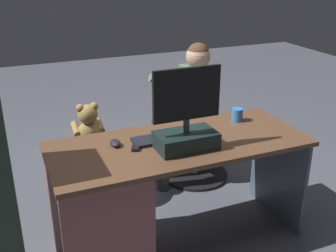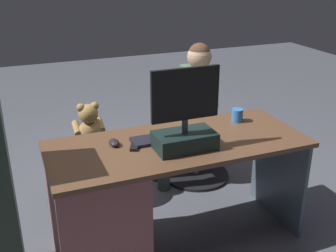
# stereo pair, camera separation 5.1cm
# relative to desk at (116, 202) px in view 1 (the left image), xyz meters

# --- Properties ---
(ground_plane) EXTENTS (10.00, 10.00, 0.00)m
(ground_plane) POSITION_rel_desk_xyz_m (-0.41, -0.39, -0.39)
(ground_plane) COLOR #4F525B
(desk) EXTENTS (1.58, 0.66, 0.71)m
(desk) POSITION_rel_desk_xyz_m (0.00, 0.00, 0.00)
(desk) COLOR brown
(desk) RESTS_ON ground_plane
(monitor) EXTENTS (0.41, 0.21, 0.48)m
(monitor) POSITION_rel_desk_xyz_m (-0.41, 0.10, 0.47)
(monitor) COLOR black
(monitor) RESTS_ON desk
(keyboard) EXTENTS (0.42, 0.14, 0.02)m
(keyboard) POSITION_rel_desk_xyz_m (-0.35, -0.07, 0.34)
(keyboard) COLOR black
(keyboard) RESTS_ON desk
(computer_mouse) EXTENTS (0.06, 0.10, 0.04)m
(computer_mouse) POSITION_rel_desk_xyz_m (-0.04, -0.10, 0.35)
(computer_mouse) COLOR black
(computer_mouse) RESTS_ON desk
(cup) EXTENTS (0.08, 0.08, 0.09)m
(cup) POSITION_rel_desk_xyz_m (-0.92, -0.17, 0.37)
(cup) COLOR #3372BF
(cup) RESTS_ON desk
(tv_remote) EXTENTS (0.10, 0.15, 0.02)m
(tv_remote) POSITION_rel_desk_xyz_m (-0.15, -0.04, 0.34)
(tv_remote) COLOR black
(tv_remote) RESTS_ON desk
(notebook_binder) EXTENTS (0.27, 0.34, 0.02)m
(notebook_binder) POSITION_rel_desk_xyz_m (-0.51, 0.02, 0.34)
(notebook_binder) COLOR silver
(notebook_binder) RESTS_ON desk
(office_chair_teddy) EXTENTS (0.53, 0.53, 0.47)m
(office_chair_teddy) POSITION_rel_desk_xyz_m (-0.01, -0.70, -0.11)
(office_chair_teddy) COLOR black
(office_chair_teddy) RESTS_ON ground_plane
(teddy_bear) EXTENTS (0.23, 0.23, 0.33)m
(teddy_bear) POSITION_rel_desk_xyz_m (-0.01, -0.71, 0.23)
(teddy_bear) COLOR #A07C45
(teddy_bear) RESTS_ON office_chair_teddy
(visitor_chair) EXTENTS (0.56, 0.56, 0.47)m
(visitor_chair) POSITION_rel_desk_xyz_m (-0.90, -0.73, -0.13)
(visitor_chair) COLOR black
(visitor_chair) RESTS_ON ground_plane
(person) EXTENTS (0.50, 0.49, 1.15)m
(person) POSITION_rel_desk_xyz_m (-0.82, -0.73, 0.30)
(person) COLOR #526C58
(person) RESTS_ON ground_plane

